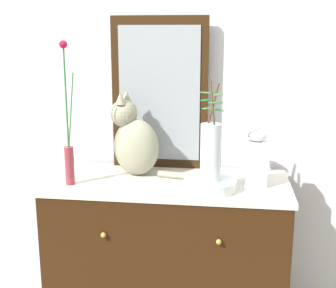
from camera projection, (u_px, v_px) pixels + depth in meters
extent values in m
cube|color=silver|center=(176.00, 75.00, 2.41)|extent=(4.40, 0.08, 2.60)
cube|color=black|center=(168.00, 261.00, 2.31)|extent=(1.13, 0.49, 0.80)
cube|color=beige|center=(168.00, 183.00, 2.21)|extent=(1.15, 0.50, 0.02)
sphere|color=#B79338|center=(103.00, 235.00, 2.04)|extent=(0.02, 0.02, 0.02)
sphere|color=#B79338|center=(219.00, 242.00, 1.97)|extent=(0.02, 0.02, 0.02)
cube|color=black|center=(160.00, 94.00, 2.35)|extent=(0.49, 0.03, 0.77)
cube|color=gray|center=(159.00, 94.00, 2.34)|extent=(0.41, 0.01, 0.68)
ellipsoid|color=gray|center=(136.00, 147.00, 2.27)|extent=(0.25, 0.20, 0.28)
sphere|color=gray|center=(124.00, 113.00, 2.25)|extent=(0.13, 0.13, 0.13)
cone|color=gray|center=(120.00, 98.00, 2.20)|extent=(0.05, 0.05, 0.06)
cone|color=gray|center=(126.00, 96.00, 2.27)|extent=(0.05, 0.05, 0.06)
cylinder|color=gray|center=(178.00, 176.00, 2.23)|extent=(0.20, 0.07, 0.03)
cylinder|color=maroon|center=(70.00, 166.00, 2.14)|extent=(0.04, 0.04, 0.18)
cylinder|color=#2A6F34|center=(66.00, 99.00, 2.06)|extent=(0.01, 0.01, 0.44)
sphere|color=#A9102B|center=(63.00, 44.00, 2.01)|extent=(0.04, 0.04, 0.04)
cylinder|color=#336D2F|center=(71.00, 110.00, 2.07)|extent=(0.04, 0.01, 0.34)
cylinder|color=white|center=(210.00, 185.00, 2.07)|extent=(0.23, 0.23, 0.05)
cylinder|color=silver|center=(211.00, 152.00, 2.04)|extent=(0.09, 0.09, 0.26)
cylinder|color=#563022|center=(211.00, 115.00, 2.02)|extent=(0.07, 0.03, 0.27)
ellipsoid|color=#337432|center=(208.00, 108.00, 2.05)|extent=(0.08, 0.07, 0.01)
ellipsoid|color=#206834|center=(205.00, 100.00, 2.05)|extent=(0.06, 0.08, 0.01)
ellipsoid|color=#27682E|center=(206.00, 93.00, 2.03)|extent=(0.08, 0.07, 0.01)
cylinder|color=#4D4027|center=(213.00, 115.00, 1.98)|extent=(0.04, 0.02, 0.29)
ellipsoid|color=#2F703A|center=(219.00, 110.00, 1.97)|extent=(0.07, 0.08, 0.01)
ellipsoid|color=#2D6E2E|center=(216.00, 103.00, 1.94)|extent=(0.08, 0.06, 0.01)
ellipsoid|color=#2F652E|center=(218.00, 94.00, 1.92)|extent=(0.06, 0.08, 0.01)
cube|color=white|center=(256.00, 163.00, 2.12)|extent=(0.10, 0.10, 0.21)
ellipsoid|color=white|center=(257.00, 136.00, 2.09)|extent=(0.09, 0.09, 0.05)
sphere|color=silver|center=(258.00, 127.00, 2.08)|extent=(0.02, 0.02, 0.02)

